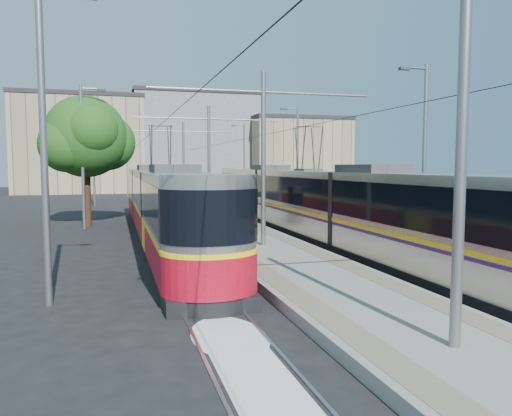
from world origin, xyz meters
name	(u,v)px	position (x,y,z in m)	size (l,w,h in m)	color
ground	(352,304)	(0.00, 0.00, 0.00)	(160.00, 160.00, 0.00)	black
platform	(219,224)	(0.00, 17.00, 0.15)	(4.00, 50.00, 0.30)	gray
tactile_strip_left	(194,222)	(-1.45, 17.00, 0.30)	(0.70, 50.00, 0.01)	gray
tactile_strip_right	(243,221)	(1.45, 17.00, 0.30)	(0.70, 50.00, 0.01)	gray
rails	(219,226)	(0.00, 17.00, 0.02)	(8.71, 70.00, 0.03)	gray
track_arrow	(247,363)	(-3.60, -3.00, 0.01)	(1.20, 5.00, 0.01)	silver
tram_left	(161,203)	(-3.60, 13.69, 1.71)	(2.43, 27.96, 5.50)	black
tram_right	(308,199)	(3.60, 12.09, 1.86)	(2.43, 32.17, 5.50)	black
catenary	(229,147)	(0.00, 14.15, 4.52)	(9.20, 70.00, 7.00)	slate
street_lamps	(206,156)	(0.00, 21.00, 4.18)	(15.18, 38.22, 8.00)	slate
shelter	(246,206)	(1.00, 14.45, 1.40)	(0.60, 0.96, 2.10)	black
tree	(91,138)	(-7.07, 19.67, 5.15)	(5.24, 4.85, 7.62)	#382314
building_left	(81,145)	(-10.00, 60.00, 6.38)	(16.32, 12.24, 12.74)	tan
building_centre	(195,142)	(6.00, 64.00, 7.05)	(18.36, 14.28, 14.09)	gray
building_right	(296,154)	(20.00, 58.00, 5.27)	(14.28, 10.20, 10.51)	tan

